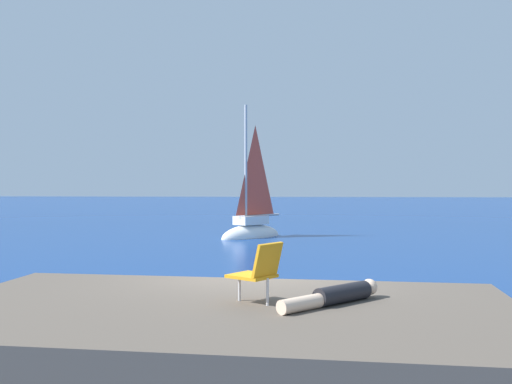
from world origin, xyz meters
TOP-DOWN VIEW (x-y plane):
  - ground_plane at (0.00, 0.00)m, footprint 160.00×160.00m
  - shore_ledge at (-0.23, -2.58)m, footprint 7.79×4.76m
  - boulder_seaward at (-0.87, -0.01)m, footprint 1.16×0.97m
  - boulder_inland at (-1.35, 0.06)m, footprint 1.07×1.22m
  - sailboat_near at (-1.31, 14.42)m, footprint 2.90×3.12m
  - person_sunbather at (1.19, -2.40)m, footprint 1.34×1.34m
  - beach_chair at (0.20, -2.47)m, footprint 0.76×0.73m

SIDE VIEW (x-z plane):
  - ground_plane at x=0.00m, z-range 0.00..0.00m
  - boulder_seaward at x=-0.87m, z-range -0.36..0.36m
  - boulder_inland at x=-1.35m, z-range -0.37..0.37m
  - sailboat_near at x=-1.31m, z-range -2.70..3.35m
  - shore_ledge at x=-0.23m, z-range 0.00..0.75m
  - person_sunbather at x=1.19m, z-range 0.74..0.99m
  - beach_chair at x=0.20m, z-range 0.80..1.59m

